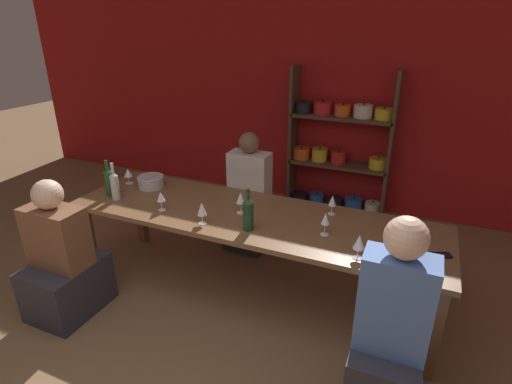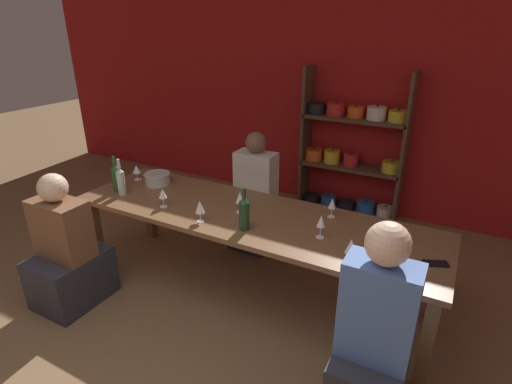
# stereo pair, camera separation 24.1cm
# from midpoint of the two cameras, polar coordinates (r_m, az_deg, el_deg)

# --- Properties ---
(wall_back_red) EXTENTS (8.80, 0.06, 2.70)m
(wall_back_red) POSITION_cam_midpoint_polar(r_m,az_deg,el_deg) (4.84, 7.97, 13.77)
(wall_back_red) COLOR #A31919
(wall_back_red) RESTS_ON ground_plane
(shelf_unit) EXTENTS (1.16, 0.30, 1.68)m
(shelf_unit) POSITION_cam_midpoint_polar(r_m,az_deg,el_deg) (4.73, 10.23, 5.23)
(shelf_unit) COLOR #4C3828
(shelf_unit) RESTS_ON ground_plane
(dining_table) EXTENTS (2.95, 0.86, 0.74)m
(dining_table) POSITION_cam_midpoint_polar(r_m,az_deg,el_deg) (3.15, -2.92, -4.46)
(dining_table) COLOR brown
(dining_table) RESTS_ON ground_plane
(mixing_bowl) EXTENTS (0.24, 0.24, 0.10)m
(mixing_bowl) POSITION_cam_midpoint_polar(r_m,az_deg,el_deg) (3.75, -16.59, 1.45)
(mixing_bowl) COLOR #B7BABC
(mixing_bowl) RESTS_ON dining_table
(wine_bottle_green) EXTENTS (0.07, 0.07, 0.32)m
(wine_bottle_green) POSITION_cam_midpoint_polar(r_m,az_deg,el_deg) (3.57, -21.38, 0.90)
(wine_bottle_green) COLOR #B2C6C1
(wine_bottle_green) RESTS_ON dining_table
(wine_bottle_dark) EXTENTS (0.07, 0.07, 0.32)m
(wine_bottle_dark) POSITION_cam_midpoint_polar(r_m,az_deg,el_deg) (3.67, -22.04, 1.36)
(wine_bottle_dark) COLOR #1E4C23
(wine_bottle_dark) RESTS_ON dining_table
(wine_bottle_amber) EXTENTS (0.08, 0.08, 0.32)m
(wine_bottle_amber) POSITION_cam_midpoint_polar(r_m,az_deg,el_deg) (2.84, -3.57, -3.12)
(wine_bottle_amber) COLOR #19381E
(wine_bottle_amber) RESTS_ON dining_table
(wine_glass_red_a) EXTENTS (0.07, 0.07, 0.15)m
(wine_glass_red_a) POSITION_cam_midpoint_polar(r_m,az_deg,el_deg) (3.25, -15.53, -0.79)
(wine_glass_red_a) COLOR white
(wine_glass_red_a) RESTS_ON dining_table
(wine_glass_empty_a) EXTENTS (0.06, 0.06, 0.17)m
(wine_glass_empty_a) POSITION_cam_midpoint_polar(r_m,az_deg,el_deg) (2.79, 7.47, -3.93)
(wine_glass_empty_a) COLOR white
(wine_glass_empty_a) RESTS_ON dining_table
(wine_glass_empty_b) EXTENTS (0.07, 0.07, 0.17)m
(wine_glass_empty_b) POSITION_cam_midpoint_polar(r_m,az_deg,el_deg) (2.97, -10.06, -2.49)
(wine_glass_empty_b) COLOR white
(wine_glass_empty_b) RESTS_ON dining_table
(wine_glass_red_b) EXTENTS (0.07, 0.07, 0.17)m
(wine_glass_red_b) POSITION_cam_midpoint_polar(r_m,az_deg,el_deg) (3.09, -4.44, -0.98)
(wine_glass_red_b) COLOR white
(wine_glass_red_b) RESTS_ON dining_table
(wine_glass_white_a) EXTENTS (0.06, 0.06, 0.16)m
(wine_glass_white_a) POSITION_cam_midpoint_polar(r_m,az_deg,el_deg) (3.10, 8.69, -1.37)
(wine_glass_white_a) COLOR white
(wine_glass_white_a) RESTS_ON dining_table
(wine_glass_red_c) EXTENTS (0.08, 0.08, 0.14)m
(wine_glass_red_c) POSITION_cam_midpoint_polar(r_m,az_deg,el_deg) (3.89, -19.50, 2.52)
(wine_glass_red_c) COLOR white
(wine_glass_red_c) RESTS_ON dining_table
(wine_glass_red_d) EXTENTS (0.07, 0.07, 0.16)m
(wine_glass_red_d) POSITION_cam_midpoint_polar(r_m,az_deg,el_deg) (2.56, 11.91, -7.15)
(wine_glass_red_d) COLOR white
(wine_glass_red_d) RESTS_ON dining_table
(cell_phone) EXTENTS (0.17, 0.12, 0.01)m
(cell_phone) POSITION_cam_midpoint_polar(r_m,az_deg,el_deg) (2.79, 22.47, -8.39)
(cell_phone) COLOR black
(cell_phone) RESTS_ON dining_table
(person_near_a) EXTENTS (0.37, 0.46, 1.28)m
(person_near_a) POSITION_cam_midpoint_polar(r_m,az_deg,el_deg) (2.40, 15.40, -20.87)
(person_near_a) COLOR #2D2D38
(person_near_a) RESTS_ON ground_plane
(person_far_a) EXTENTS (0.39, 0.49, 1.18)m
(person_far_a) POSITION_cam_midpoint_polar(r_m,az_deg,el_deg) (3.99, -2.62, -1.91)
(person_far_a) COLOR #2D2D38
(person_far_a) RESTS_ON ground_plane
(person_near_b) EXTENTS (0.45, 0.56, 1.11)m
(person_near_b) POSITION_cam_midpoint_polar(r_m,az_deg,el_deg) (3.48, -27.63, -9.48)
(person_near_b) COLOR #2D2D38
(person_near_b) RESTS_ON ground_plane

